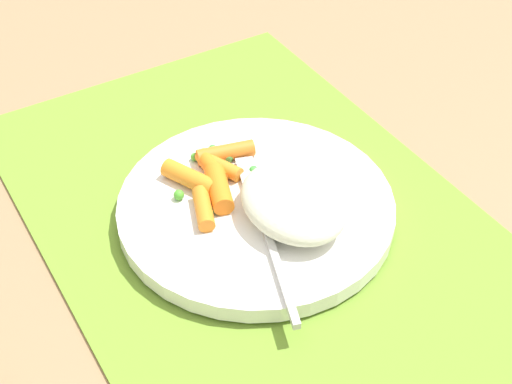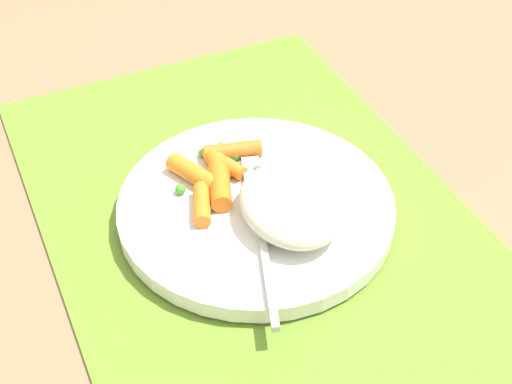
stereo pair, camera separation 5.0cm
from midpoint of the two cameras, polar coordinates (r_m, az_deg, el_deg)
ground_plane at (r=0.63m, az=2.28°, el=-2.17°), size 2.40×2.40×0.00m
placemat at (r=0.63m, az=2.29°, el=-1.97°), size 0.52×0.35×0.01m
plate at (r=0.62m, az=2.32°, el=-1.28°), size 0.23×0.23×0.01m
rice_mound at (r=0.59m, az=5.13°, el=-1.11°), size 0.10×0.08×0.03m
carrot_portion at (r=0.63m, az=-0.98°, el=1.35°), size 0.09×0.09×0.02m
pea_scatter at (r=0.64m, az=-0.26°, el=1.43°), size 0.09×0.08×0.01m
fork at (r=0.60m, az=2.63°, el=-2.01°), size 0.18×0.07×0.01m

